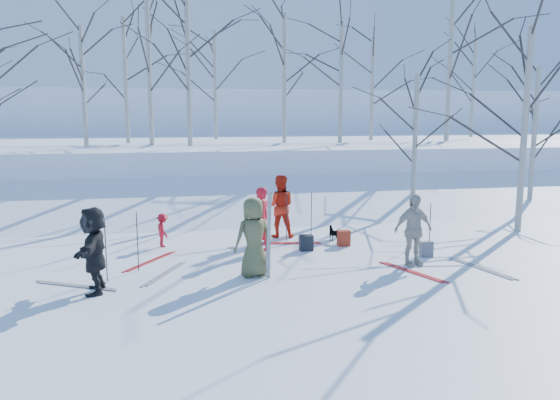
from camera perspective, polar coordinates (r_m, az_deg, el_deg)
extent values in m
plane|color=white|center=(12.92, 1.21, -6.75)|extent=(120.00, 120.00, 0.00)
cube|color=white|center=(19.62, -2.90, -0.80)|extent=(70.00, 9.49, 4.12)
cube|color=white|center=(29.38, -5.48, 4.16)|extent=(70.00, 18.00, 2.20)
cube|color=white|center=(50.25, -7.60, 7.33)|extent=(90.00, 30.00, 6.00)
imported|color=#4E5131|center=(11.84, -2.78, -3.90)|extent=(0.97, 0.78, 1.74)
imported|color=red|center=(13.85, -2.07, -2.09)|extent=(0.73, 0.69, 1.68)
imported|color=red|center=(15.53, -0.03, -0.65)|extent=(0.98, 0.83, 1.78)
imported|color=red|center=(14.80, -12.16, -3.10)|extent=(0.50, 0.66, 0.90)
imported|color=beige|center=(13.03, 13.74, -3.06)|extent=(1.04, 0.58, 1.69)
imported|color=black|center=(11.37, -18.89, -4.96)|extent=(0.52, 1.60, 1.73)
imported|color=black|center=(15.11, 5.83, -3.56)|extent=(0.49, 0.58, 0.45)
cube|color=silver|center=(11.60, -1.17, -3.75)|extent=(0.07, 0.15, 1.90)
cube|color=silver|center=(11.68, -1.22, -3.65)|extent=(0.15, 0.23, 1.89)
cylinder|color=black|center=(14.53, 13.63, -2.50)|extent=(0.02, 0.02, 1.34)
cylinder|color=black|center=(15.29, 3.29, -1.68)|extent=(0.02, 0.02, 1.34)
cylinder|color=black|center=(12.06, -17.74, -5.06)|extent=(0.02, 0.02, 1.34)
cylinder|color=black|center=(12.65, -14.67, -4.26)|extent=(0.02, 0.02, 1.34)
cylinder|color=black|center=(14.01, 15.38, -2.99)|extent=(0.02, 0.02, 1.34)
cylinder|color=black|center=(15.03, 0.68, -1.85)|extent=(0.02, 0.02, 1.34)
cube|color=maroon|center=(14.73, 6.68, -3.97)|extent=(0.32, 0.22, 0.42)
cube|color=slate|center=(14.03, 15.03, -4.97)|extent=(0.30, 0.20, 0.38)
cube|color=black|center=(14.16, 2.76, -4.49)|extent=(0.34, 0.24, 0.40)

